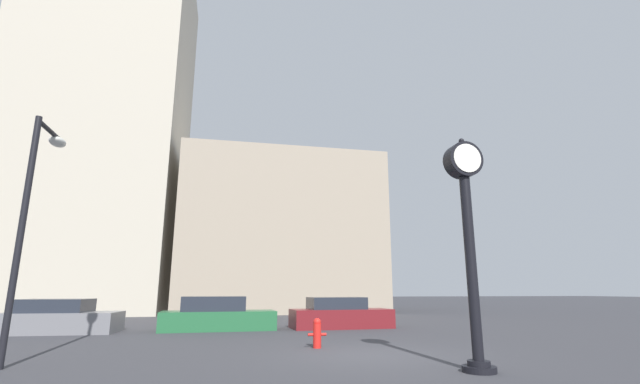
% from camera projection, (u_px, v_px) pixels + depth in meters
% --- Properties ---
extents(ground_plane, '(200.00, 200.00, 0.00)m').
position_uv_depth(ground_plane, '(370.00, 355.00, 10.61)').
color(ground_plane, '#38383D').
extents(building_tall_tower, '(11.41, 12.00, 29.01)m').
position_uv_depth(building_tall_tower, '(108.00, 124.00, 34.01)').
color(building_tall_tower, '#BCB29E').
rests_on(building_tall_tower, ground_plane).
extents(building_storefront_row, '(14.79, 12.00, 11.70)m').
position_uv_depth(building_storefront_row, '(278.00, 237.00, 34.86)').
color(building_storefront_row, gray).
rests_on(building_storefront_row, ground_plane).
extents(street_clock, '(0.78, 0.66, 4.86)m').
position_uv_depth(street_clock, '(468.00, 228.00, 9.03)').
color(street_clock, black).
rests_on(street_clock, ground_plane).
extents(car_grey, '(4.19, 2.16, 1.26)m').
position_uv_depth(car_grey, '(60.00, 319.00, 16.18)').
color(car_grey, slate).
rests_on(car_grey, ground_plane).
extents(car_green, '(4.61, 1.88, 1.34)m').
position_uv_depth(car_green, '(217.00, 316.00, 17.39)').
color(car_green, '#236038').
rests_on(car_green, ground_plane).
extents(car_maroon, '(4.36, 1.92, 1.29)m').
position_uv_depth(car_maroon, '(340.00, 315.00, 18.39)').
color(car_maroon, maroon).
rests_on(car_maroon, ground_plane).
extents(fire_hydrant_near, '(0.53, 0.23, 0.81)m').
position_uv_depth(fire_hydrant_near, '(317.00, 333.00, 12.00)').
color(fire_hydrant_near, red).
rests_on(fire_hydrant_near, ground_plane).
extents(street_lamp_left, '(0.36, 1.57, 5.51)m').
position_uv_depth(street_lamp_left, '(35.00, 195.00, 9.91)').
color(street_lamp_left, black).
rests_on(street_lamp_left, ground_plane).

